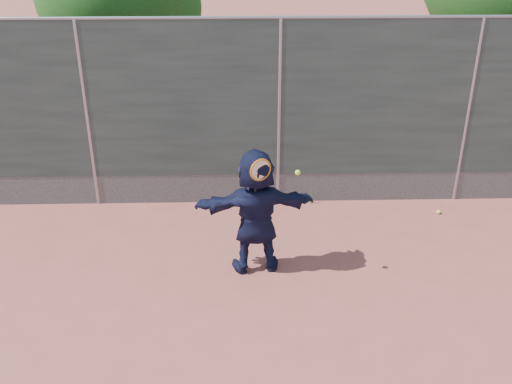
{
  "coord_description": "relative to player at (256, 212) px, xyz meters",
  "views": [
    {
      "loc": [
        -0.6,
        -5.08,
        4.33
      ],
      "look_at": [
        -0.42,
        1.49,
        1.14
      ],
      "focal_mm": 40.0,
      "sensor_mm": 36.0,
      "label": 1
    }
  ],
  "objects": [
    {
      "name": "fence",
      "position": [
        0.42,
        2.01,
        0.72
      ],
      "size": [
        20.0,
        0.06,
        3.03
      ],
      "color": "#38423D",
      "rests_on": "ground"
    },
    {
      "name": "weed_clump",
      "position": [
        0.71,
        1.89,
        -0.72
      ],
      "size": [
        0.68,
        0.07,
        0.3
      ],
      "color": "#387226",
      "rests_on": "ground"
    },
    {
      "name": "swing_action",
      "position": [
        0.09,
        -0.2,
        0.66
      ],
      "size": [
        0.63,
        0.16,
        0.51
      ],
      "color": "#C46A12",
      "rests_on": "ground"
    },
    {
      "name": "ground",
      "position": [
        0.42,
        -1.49,
        -0.86
      ],
      "size": [
        80.0,
        80.0,
        0.0
      ],
      "primitive_type": "plane",
      "color": "#9E4C42",
      "rests_on": "ground"
    },
    {
      "name": "player",
      "position": [
        0.0,
        0.0,
        0.0
      ],
      "size": [
        1.64,
        0.67,
        1.72
      ],
      "primitive_type": "imported",
      "rotation": [
        0.0,
        0.0,
        3.25
      ],
      "color": "black",
      "rests_on": "ground"
    },
    {
      "name": "ball_ground",
      "position": [
        2.99,
        1.47,
        -0.82
      ],
      "size": [
        0.07,
        0.07,
        0.07
      ],
      "primitive_type": "sphere",
      "color": "#CAF235",
      "rests_on": "ground"
    }
  ]
}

